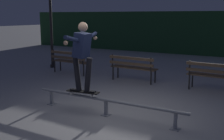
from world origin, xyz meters
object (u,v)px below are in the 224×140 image
object	(u,v)px
grind_rail	(106,103)
park_bench_right_center	(215,74)
park_bench_left_center	(133,66)
park_bench_leftmost	(70,60)
skateboarder	(82,51)
lamp_post_left	(50,7)
skateboard	(83,92)

from	to	relation	value
grind_rail	park_bench_right_center	size ratio (longest dim) A/B	2.27
park_bench_left_center	park_bench_leftmost	bearing A→B (deg)	180.00
park_bench_right_center	skateboarder	bearing A→B (deg)	-126.21
park_bench_right_center	lamp_post_left	distance (m)	6.97
grind_rail	park_bench_right_center	world-z (taller)	park_bench_right_center
park_bench_left_center	skateboarder	bearing A→B (deg)	-84.98
park_bench_leftmost	park_bench_right_center	size ratio (longest dim) A/B	1.00
grind_rail	park_bench_left_center	distance (m)	3.29
skateboarder	skateboard	bearing A→B (deg)	-173.21
skateboarder	park_bench_left_center	size ratio (longest dim) A/B	0.96
park_bench_right_center	lamp_post_left	xyz separation A→B (m)	(-6.65, 0.69, 1.94)
lamp_post_left	park_bench_left_center	bearing A→B (deg)	-9.59
park_bench_leftmost	skateboard	bearing A→B (deg)	-47.80
skateboard	park_bench_leftmost	bearing A→B (deg)	132.20
lamp_post_left	park_bench_right_center	bearing A→B (deg)	-5.89
lamp_post_left	skateboarder	bearing A→B (deg)	-41.57
park_bench_right_center	grind_rail	bearing A→B (deg)	-118.40
skateboarder	park_bench_left_center	distance (m)	3.29
skateboarder	park_bench_leftmost	bearing A→B (deg)	132.23
skateboarder	park_bench_right_center	distance (m)	4.01
grind_rail	skateboard	xyz separation A→B (m)	(-0.61, -0.00, 0.16)
grind_rail	skateboarder	size ratio (longest dim) A/B	2.36
grind_rail	park_bench_right_center	xyz separation A→B (m)	(1.71, 3.16, 0.25)
skateboard	park_bench_left_center	xyz separation A→B (m)	(-0.27, 3.16, 0.09)
grind_rail	park_bench_leftmost	bearing A→B (deg)	137.70
skateboard	skateboarder	bearing A→B (deg)	6.79
lamp_post_left	park_bench_leftmost	bearing A→B (deg)	-25.05
skateboard	park_bench_right_center	size ratio (longest dim) A/B	0.49
park_bench_left_center	skateboard	bearing A→B (deg)	-85.03
park_bench_leftmost	lamp_post_left	xyz separation A→B (m)	(-1.47, 0.69, 1.94)
skateboard	park_bench_right_center	distance (m)	3.92
skateboard	lamp_post_left	bearing A→B (deg)	138.41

